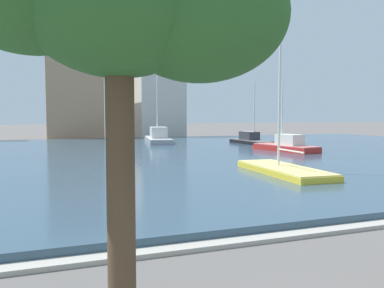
{
  "coord_description": "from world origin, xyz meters",
  "views": [
    {
      "loc": [
        -2.94,
        -2.88,
        3.19
      ],
      "look_at": [
        1.84,
        10.04,
        2.2
      ],
      "focal_mm": 37.2,
      "sensor_mm": 36.0,
      "label": 1
    }
  ],
  "objects_px": {
    "sailboat_yellow": "(277,171)",
    "sailboat_red": "(282,148)",
    "sailboat_grey": "(157,139)",
    "shade_tree": "(125,7)",
    "sailboat_black": "(254,142)"
  },
  "relations": [
    {
      "from": "sailboat_yellow",
      "to": "sailboat_red",
      "type": "distance_m",
      "value": 12.59
    },
    {
      "from": "sailboat_grey",
      "to": "shade_tree",
      "type": "xyz_separation_m",
      "value": [
        -10.27,
        -35.8,
        4.08
      ]
    },
    {
      "from": "sailboat_yellow",
      "to": "sailboat_black",
      "type": "relative_size",
      "value": 1.1
    },
    {
      "from": "shade_tree",
      "to": "sailboat_yellow",
      "type": "bearing_deg",
      "value": 49.64
    },
    {
      "from": "sailboat_red",
      "to": "sailboat_black",
      "type": "relative_size",
      "value": 0.99
    },
    {
      "from": "sailboat_grey",
      "to": "sailboat_yellow",
      "type": "height_order",
      "value": "sailboat_yellow"
    },
    {
      "from": "sailboat_grey",
      "to": "sailboat_red",
      "type": "height_order",
      "value": "sailboat_grey"
    },
    {
      "from": "sailboat_black",
      "to": "shade_tree",
      "type": "xyz_separation_m",
      "value": [
        -18.52,
        -29.43,
        4.21
      ]
    },
    {
      "from": "sailboat_grey",
      "to": "shade_tree",
      "type": "relative_size",
      "value": 1.66
    },
    {
      "from": "sailboat_grey",
      "to": "sailboat_yellow",
      "type": "relative_size",
      "value": 1.24
    },
    {
      "from": "sailboat_red",
      "to": "shade_tree",
      "type": "height_order",
      "value": "sailboat_red"
    },
    {
      "from": "sailboat_red",
      "to": "shade_tree",
      "type": "xyz_separation_m",
      "value": [
        -17.06,
        -22.17,
        4.16
      ]
    },
    {
      "from": "sailboat_yellow",
      "to": "sailboat_grey",
      "type": "bearing_deg",
      "value": 89.33
    },
    {
      "from": "sailboat_grey",
      "to": "sailboat_red",
      "type": "relative_size",
      "value": 1.38
    },
    {
      "from": "sailboat_red",
      "to": "shade_tree",
      "type": "relative_size",
      "value": 1.2
    }
  ]
}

